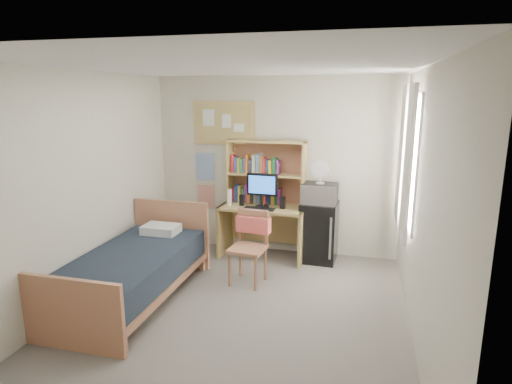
% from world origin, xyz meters
% --- Properties ---
extents(floor, '(3.60, 4.20, 0.02)m').
position_xyz_m(floor, '(0.00, 0.00, -0.01)').
color(floor, gray).
rests_on(floor, ground).
extents(ceiling, '(3.60, 4.20, 0.02)m').
position_xyz_m(ceiling, '(0.00, 0.00, 2.60)').
color(ceiling, white).
rests_on(ceiling, wall_back).
extents(wall_back, '(3.60, 0.04, 2.60)m').
position_xyz_m(wall_back, '(0.00, 2.10, 1.30)').
color(wall_back, beige).
rests_on(wall_back, floor).
extents(wall_front, '(3.60, 0.04, 2.60)m').
position_xyz_m(wall_front, '(0.00, -2.10, 1.30)').
color(wall_front, beige).
rests_on(wall_front, floor).
extents(wall_left, '(0.04, 4.20, 2.60)m').
position_xyz_m(wall_left, '(-1.80, 0.00, 1.30)').
color(wall_left, beige).
rests_on(wall_left, floor).
extents(wall_right, '(0.04, 4.20, 2.60)m').
position_xyz_m(wall_right, '(1.80, 0.00, 1.30)').
color(wall_right, beige).
rests_on(wall_right, floor).
extents(window_unit, '(0.10, 1.40, 1.70)m').
position_xyz_m(window_unit, '(1.75, 1.20, 1.60)').
color(window_unit, white).
rests_on(window_unit, wall_right).
extents(curtain_left, '(0.04, 0.55, 1.70)m').
position_xyz_m(curtain_left, '(1.72, 0.80, 1.60)').
color(curtain_left, white).
rests_on(curtain_left, wall_right).
extents(curtain_right, '(0.04, 0.55, 1.70)m').
position_xyz_m(curtain_right, '(1.72, 1.60, 1.60)').
color(curtain_right, white).
rests_on(curtain_right, wall_right).
extents(bulletin_board, '(0.94, 0.03, 0.64)m').
position_xyz_m(bulletin_board, '(-0.78, 2.08, 1.92)').
color(bulletin_board, tan).
rests_on(bulletin_board, wall_back).
extents(poster_wave, '(0.30, 0.01, 0.42)m').
position_xyz_m(poster_wave, '(-1.10, 2.09, 1.25)').
color(poster_wave, '#2A5CAB').
rests_on(poster_wave, wall_back).
extents(poster_japan, '(0.28, 0.01, 0.36)m').
position_xyz_m(poster_japan, '(-1.10, 2.09, 0.78)').
color(poster_japan, '#C54122').
rests_on(poster_japan, wall_back).
extents(desk, '(1.26, 0.68, 0.77)m').
position_xyz_m(desk, '(-0.11, 1.77, 0.38)').
color(desk, tan).
rests_on(desk, floor).
extents(desk_chair, '(0.52, 0.52, 0.93)m').
position_xyz_m(desk_chair, '(-0.09, 0.83, 0.46)').
color(desk_chair, '#B67A56').
rests_on(desk_chair, floor).
extents(mini_fridge, '(0.53, 0.53, 0.85)m').
position_xyz_m(mini_fridge, '(0.69, 1.83, 0.43)').
color(mini_fridge, black).
rests_on(mini_fridge, floor).
extents(bed, '(1.06, 2.08, 0.57)m').
position_xyz_m(bed, '(-1.26, 0.08, 0.28)').
color(bed, black).
rests_on(bed, floor).
extents(hutch, '(1.15, 0.35, 0.93)m').
position_xyz_m(hutch, '(-0.10, 1.92, 1.23)').
color(hutch, tan).
rests_on(hutch, desk).
extents(monitor, '(0.44, 0.06, 0.47)m').
position_xyz_m(monitor, '(-0.11, 1.71, 1.00)').
color(monitor, black).
rests_on(monitor, desk).
extents(keyboard, '(0.44, 0.16, 0.02)m').
position_xyz_m(keyboard, '(-0.12, 1.57, 0.78)').
color(keyboard, black).
rests_on(keyboard, desk).
extents(speaker_left, '(0.07, 0.07, 0.16)m').
position_xyz_m(speaker_left, '(-0.41, 1.73, 0.85)').
color(speaker_left, black).
rests_on(speaker_left, desk).
extents(speaker_right, '(0.07, 0.07, 0.17)m').
position_xyz_m(speaker_right, '(0.19, 1.70, 0.85)').
color(speaker_right, black).
rests_on(speaker_right, desk).
extents(water_bottle, '(0.07, 0.07, 0.24)m').
position_xyz_m(water_bottle, '(-0.59, 1.70, 0.89)').
color(water_bottle, white).
rests_on(water_bottle, desk).
extents(hoodie, '(0.45, 0.19, 0.21)m').
position_xyz_m(hoodie, '(-0.06, 1.03, 0.72)').
color(hoodie, '#F8695E').
rests_on(hoodie, desk_chair).
extents(microwave, '(0.50, 0.39, 0.28)m').
position_xyz_m(microwave, '(0.69, 1.81, 0.99)').
color(microwave, silver).
rests_on(microwave, mini_fridge).
extents(desk_fan, '(0.24, 0.24, 0.29)m').
position_xyz_m(desk_fan, '(0.69, 1.81, 1.27)').
color(desk_fan, white).
rests_on(desk_fan, microwave).
extents(pillow, '(0.46, 0.32, 0.11)m').
position_xyz_m(pillow, '(-1.26, 0.83, 0.62)').
color(pillow, white).
rests_on(pillow, bed).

